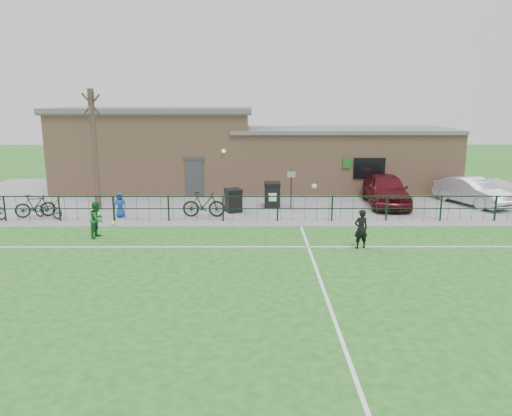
{
  "coord_description": "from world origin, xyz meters",
  "views": [
    {
      "loc": [
        -0.06,
        -14.27,
        5.64
      ],
      "look_at": [
        0.0,
        5.0,
        1.3
      ],
      "focal_mm": 35.0,
      "sensor_mm": 36.0,
      "label": 1
    }
  ],
  "objects_px": {
    "bicycle_d": "(204,204)",
    "sign_post": "(291,189)",
    "bicycle_c": "(48,209)",
    "wheelie_bin_left": "(233,201)",
    "bicycle_b": "(35,206)",
    "outfield_player": "(97,219)",
    "car_maroon": "(386,190)",
    "ball_ground": "(113,223)",
    "bare_tree": "(95,150)",
    "spectator_child": "(120,205)",
    "wheelie_bin_right": "(272,195)",
    "car_silver": "(472,191)"
  },
  "relations": [
    {
      "from": "car_maroon",
      "to": "bicycle_b",
      "type": "height_order",
      "value": "car_maroon"
    },
    {
      "from": "spectator_child",
      "to": "sign_post",
      "type": "bearing_deg",
      "value": 14.78
    },
    {
      "from": "bicycle_b",
      "to": "outfield_player",
      "type": "distance_m",
      "value": 5.25
    },
    {
      "from": "car_maroon",
      "to": "sign_post",
      "type": "bearing_deg",
      "value": -168.27
    },
    {
      "from": "bicycle_b",
      "to": "outfield_player",
      "type": "bearing_deg",
      "value": -149.07
    },
    {
      "from": "bicycle_c",
      "to": "wheelie_bin_left",
      "type": "bearing_deg",
      "value": -58.23
    },
    {
      "from": "wheelie_bin_left",
      "to": "spectator_child",
      "type": "height_order",
      "value": "spectator_child"
    },
    {
      "from": "sign_post",
      "to": "ball_ground",
      "type": "xyz_separation_m",
      "value": [
        -8.15,
        -3.41,
        -0.9
      ]
    },
    {
      "from": "wheelie_bin_left",
      "to": "car_maroon",
      "type": "xyz_separation_m",
      "value": [
        7.93,
        1.46,
        0.29
      ]
    },
    {
      "from": "wheelie_bin_left",
      "to": "bicycle_d",
      "type": "xyz_separation_m",
      "value": [
        -1.36,
        -1.08,
        0.07
      ]
    },
    {
      "from": "car_silver",
      "to": "outfield_player",
      "type": "height_order",
      "value": "outfield_player"
    },
    {
      "from": "bicycle_d",
      "to": "outfield_player",
      "type": "distance_m",
      "value": 5.25
    },
    {
      "from": "wheelie_bin_left",
      "to": "ball_ground",
      "type": "relative_size",
      "value": 4.62
    },
    {
      "from": "outfield_player",
      "to": "car_silver",
      "type": "bearing_deg",
      "value": -59.49
    },
    {
      "from": "bicycle_c",
      "to": "sign_post",
      "type": "bearing_deg",
      "value": -56.77
    },
    {
      "from": "spectator_child",
      "to": "ball_ground",
      "type": "xyz_separation_m",
      "value": [
        0.06,
        -1.54,
        -0.5
      ]
    },
    {
      "from": "wheelie_bin_right",
      "to": "spectator_child",
      "type": "bearing_deg",
      "value": -161.91
    },
    {
      "from": "wheelie_bin_right",
      "to": "outfield_player",
      "type": "xyz_separation_m",
      "value": [
        -7.3,
        -5.59,
        0.12
      ]
    },
    {
      "from": "bicycle_d",
      "to": "bare_tree",
      "type": "bearing_deg",
      "value": 73.93
    },
    {
      "from": "bare_tree",
      "to": "car_maroon",
      "type": "relative_size",
      "value": 1.23
    },
    {
      "from": "car_maroon",
      "to": "bicycle_b",
      "type": "distance_m",
      "value": 17.46
    },
    {
      "from": "wheelie_bin_left",
      "to": "bicycle_b",
      "type": "height_order",
      "value": "bicycle_b"
    },
    {
      "from": "car_maroon",
      "to": "ball_ground",
      "type": "distance_m",
      "value": 13.83
    },
    {
      "from": "sign_post",
      "to": "car_maroon",
      "type": "distance_m",
      "value": 5.08
    },
    {
      "from": "sign_post",
      "to": "bicycle_c",
      "type": "height_order",
      "value": "sign_post"
    },
    {
      "from": "sign_post",
      "to": "car_maroon",
      "type": "xyz_separation_m",
      "value": [
        5.02,
        0.74,
        -0.17
      ]
    },
    {
      "from": "outfield_player",
      "to": "bare_tree",
      "type": "bearing_deg",
      "value": 28.56
    },
    {
      "from": "sign_post",
      "to": "car_maroon",
      "type": "height_order",
      "value": "sign_post"
    },
    {
      "from": "sign_post",
      "to": "car_silver",
      "type": "relative_size",
      "value": 0.46
    },
    {
      "from": "car_silver",
      "to": "wheelie_bin_right",
      "type": "bearing_deg",
      "value": 160.01
    },
    {
      "from": "wheelie_bin_right",
      "to": "bicycle_c",
      "type": "relative_size",
      "value": 0.72
    },
    {
      "from": "wheelie_bin_left",
      "to": "car_maroon",
      "type": "relative_size",
      "value": 0.22
    },
    {
      "from": "sign_post",
      "to": "bicycle_c",
      "type": "relative_size",
      "value": 1.2
    },
    {
      "from": "car_maroon",
      "to": "spectator_child",
      "type": "bearing_deg",
      "value": -165.48
    },
    {
      "from": "bicycle_d",
      "to": "ball_ground",
      "type": "distance_m",
      "value": 4.23
    },
    {
      "from": "bicycle_d",
      "to": "sign_post",
      "type": "bearing_deg",
      "value": -65.99
    },
    {
      "from": "sign_post",
      "to": "bicycle_b",
      "type": "bearing_deg",
      "value": -171.55
    },
    {
      "from": "bicycle_c",
      "to": "bicycle_b",
      "type": "bearing_deg",
      "value": 99.32
    },
    {
      "from": "wheelie_bin_right",
      "to": "sign_post",
      "type": "relative_size",
      "value": 0.6
    },
    {
      "from": "bicycle_b",
      "to": "outfield_player",
      "type": "xyz_separation_m",
      "value": [
        4.0,
        -3.4,
        0.18
      ]
    },
    {
      "from": "car_silver",
      "to": "outfield_player",
      "type": "relative_size",
      "value": 2.92
    },
    {
      "from": "car_maroon",
      "to": "spectator_child",
      "type": "xyz_separation_m",
      "value": [
        -13.23,
        -2.6,
        -0.24
      ]
    },
    {
      "from": "spectator_child",
      "to": "ball_ground",
      "type": "bearing_deg",
      "value": -85.69
    },
    {
      "from": "sign_post",
      "to": "bicycle_b",
      "type": "height_order",
      "value": "sign_post"
    },
    {
      "from": "bare_tree",
      "to": "ball_ground",
      "type": "bearing_deg",
      "value": -63.49
    },
    {
      "from": "bare_tree",
      "to": "outfield_player",
      "type": "relative_size",
      "value": 4.05
    },
    {
      "from": "wheelie_bin_right",
      "to": "sign_post",
      "type": "height_order",
      "value": "sign_post"
    },
    {
      "from": "wheelie_bin_right",
      "to": "bicycle_b",
      "type": "xyz_separation_m",
      "value": [
        -11.3,
        -2.19,
        -0.06
      ]
    },
    {
      "from": "ball_ground",
      "to": "bicycle_d",
      "type": "bearing_deg",
      "value": 22.4
    },
    {
      "from": "wheelie_bin_left",
      "to": "spectator_child",
      "type": "distance_m",
      "value": 5.43
    }
  ]
}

